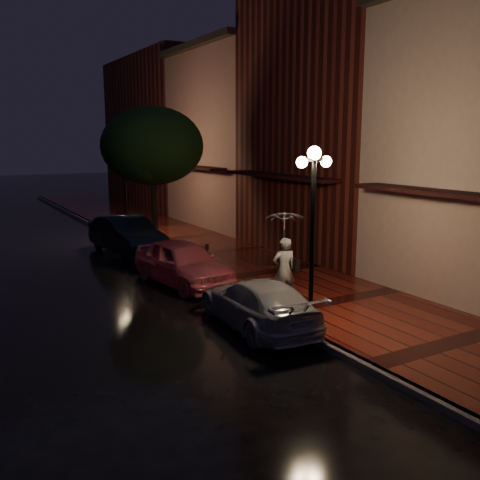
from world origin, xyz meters
TOP-DOWN VIEW (x-y plane):
  - ground at (0.00, 0.00)m, footprint 120.00×120.00m
  - sidewalk at (2.25, 0.00)m, footprint 4.50×60.00m
  - curb at (0.00, 0.00)m, footprint 0.25×60.00m
  - storefront_mid at (7.00, 2.00)m, footprint 5.00×8.00m
  - storefront_far at (7.00, 10.00)m, footprint 5.00×8.00m
  - storefront_extra at (7.00, 20.00)m, footprint 5.00×12.00m
  - streetlamp_near at (0.35, -5.00)m, footprint 0.96×0.36m
  - streetlamp_far at (0.35, 9.00)m, footprint 0.96×0.36m
  - street_tree at (0.61, 5.99)m, footprint 4.16×4.16m
  - pink_car at (-0.60, 0.44)m, footprint 2.16×4.43m
  - navy_car at (-0.60, 6.02)m, footprint 2.07×4.79m
  - silver_car at (-0.60, -4.10)m, footprint 2.01×4.33m
  - woman_with_umbrella at (0.90, -3.09)m, footprint 1.06×1.08m
  - parking_meter at (0.15, 0.22)m, footprint 0.11×0.08m

SIDE VIEW (x-z plane):
  - ground at x=0.00m, z-range 0.00..0.00m
  - sidewalk at x=2.25m, z-range 0.00..0.15m
  - curb at x=0.00m, z-range 0.00..0.15m
  - silver_car at x=-0.60m, z-range 0.00..1.22m
  - pink_car at x=-0.60m, z-range 0.00..1.46m
  - navy_car at x=-0.60m, z-range 0.00..1.53m
  - parking_meter at x=0.15m, z-range 0.27..1.43m
  - woman_with_umbrella at x=0.90m, z-range 0.56..3.10m
  - streetlamp_near at x=0.35m, z-range 0.45..4.76m
  - streetlamp_far at x=0.35m, z-range 0.45..4.76m
  - street_tree at x=0.61m, z-range 1.34..7.14m
  - storefront_far at x=7.00m, z-range 0.00..9.00m
  - storefront_extra at x=7.00m, z-range 0.00..10.00m
  - storefront_mid at x=7.00m, z-range 0.00..11.00m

